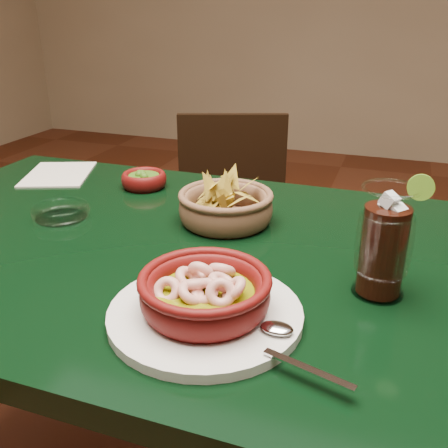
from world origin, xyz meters
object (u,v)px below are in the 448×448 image
(chip_basket, at_px, (225,206))
(cola_drink, at_px, (384,243))
(dining_chair, at_px, (233,232))
(shrimp_plate, at_px, (205,298))
(dining_table, at_px, (159,286))

(chip_basket, xyz_separation_m, cola_drink, (0.31, -0.18, 0.05))
(dining_chair, relative_size, chip_basket, 3.77)
(shrimp_plate, relative_size, cola_drink, 1.83)
(shrimp_plate, distance_m, chip_basket, 0.34)
(dining_table, relative_size, chip_basket, 5.47)
(dining_table, bearing_deg, dining_chair, 96.93)
(dining_table, distance_m, chip_basket, 0.20)
(dining_table, xyz_separation_m, cola_drink, (0.40, -0.06, 0.18))
(dining_table, bearing_deg, cola_drink, -8.12)
(cola_drink, bearing_deg, shrimp_plate, -145.60)
(dining_table, distance_m, dining_chair, 0.73)
(cola_drink, bearing_deg, chip_basket, 149.82)
(dining_table, relative_size, shrimp_plate, 3.46)
(dining_chair, bearing_deg, dining_table, -83.07)
(shrimp_plate, height_order, chip_basket, chip_basket)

